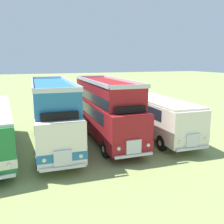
# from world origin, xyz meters

# --- Properties ---
(bus_seventh_in_row) EXTENTS (3.12, 10.73, 4.52)m
(bus_seventh_in_row) POSITION_xyz_m (7.80, 0.12, 2.36)
(bus_seventh_in_row) COLOR silver
(bus_seventh_in_row) RESTS_ON ground
(bus_eighth_in_row) EXTENTS (2.93, 10.39, 4.52)m
(bus_eighth_in_row) POSITION_xyz_m (11.69, 0.17, 2.36)
(bus_eighth_in_row) COLOR maroon
(bus_eighth_in_row) RESTS_ON ground
(bus_ninth_in_row) EXTENTS (3.09, 10.71, 2.99)m
(bus_ninth_in_row) POSITION_xyz_m (15.58, -0.03, 1.75)
(bus_ninth_in_row) COLOR silver
(bus_ninth_in_row) RESTS_ON ground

